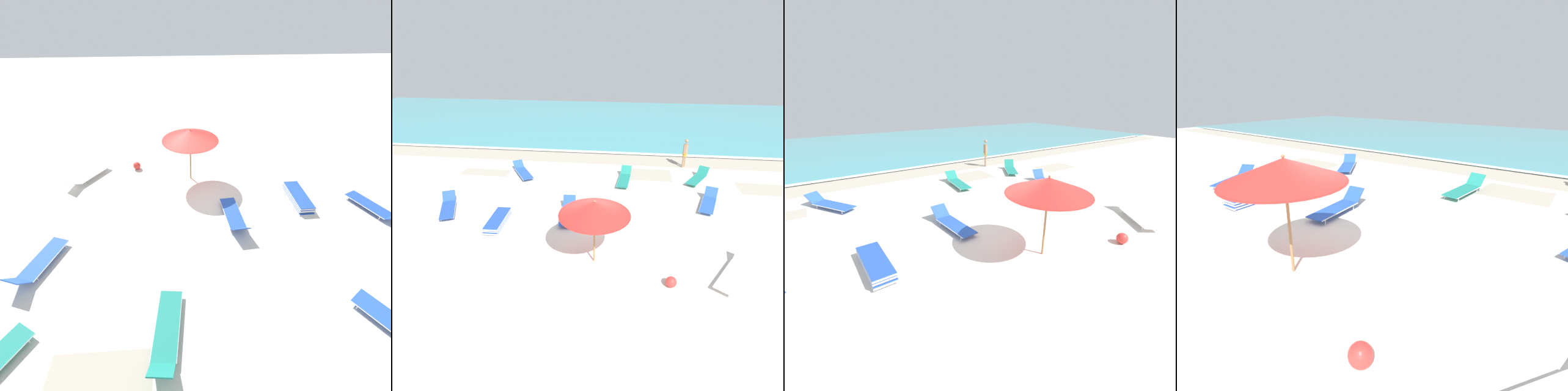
{
  "view_description": "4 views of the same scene",
  "coord_description": "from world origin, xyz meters",
  "views": [
    {
      "loc": [
        0.76,
        8.7,
        6.84
      ],
      "look_at": [
        0.28,
        1.36,
        1.05
      ],
      "focal_mm": 24.0,
      "sensor_mm": 36.0,
      "label": 1
    },
    {
      "loc": [
        1.16,
        -9.88,
        6.98
      ],
      "look_at": [
        -0.25,
        1.6,
        1.1
      ],
      "focal_mm": 28.0,
      "sensor_mm": 36.0,
      "label": 2
    },
    {
      "loc": [
        -4.86,
        -5.88,
        4.37
      ],
      "look_at": [
        -0.09,
        1.43,
        1.07
      ],
      "focal_mm": 24.0,
      "sensor_mm": 36.0,
      "label": 3
    },
    {
      "loc": [
        4.9,
        -4.7,
        3.49
      ],
      "look_at": [
        0.62,
        1.01,
        1.07
      ],
      "focal_mm": 28.0,
      "sensor_mm": 36.0,
      "label": 4
    }
  ],
  "objects": [
    {
      "name": "sun_lounger_beside_umbrella",
      "position": [
        5.01,
        -1.58,
        0.2
      ],
      "size": [
        1.75,
        2.19,
        0.46
      ],
      "rotation": [
        0.0,
        0.0,
        -0.6
      ],
      "color": "white",
      "rests_on": "ground_plane"
    },
    {
      "name": "beach_ball",
      "position": [
        2.88,
        -2.27,
        0.18
      ],
      "size": [
        0.35,
        0.35,
        0.35
      ],
      "color": "red",
      "rests_on": "ground_plane"
    },
    {
      "name": "beach_umbrella",
      "position": [
        0.33,
        -1.31,
        2.13
      ],
      "size": [
        2.39,
        2.39,
        2.43
      ],
      "color": "#9E7547",
      "rests_on": "ground_plane"
    },
    {
      "name": "sun_lounger_under_umbrella",
      "position": [
        5.27,
        3.34,
        0.22
      ],
      "size": [
        1.23,
        2.12,
        0.61
      ],
      "rotation": [
        0.0,
        0.0,
        -0.33
      ],
      "color": "blue",
      "rests_on": "ground_plane"
    },
    {
      "name": "sun_lounger_mid_beach_pair_a",
      "position": [
        1.28,
        5.69,
        0.21
      ],
      "size": [
        0.82,
        2.26,
        0.56
      ],
      "rotation": [
        0.0,
        0.0,
        -0.1
      ],
      "color": "#1E8475",
      "rests_on": "ground_plane"
    },
    {
      "name": "sun_lounger_near_water_left",
      "position": [
        -6.68,
        1.45,
        0.21
      ],
      "size": [
        1.44,
        2.19,
        0.56
      ],
      "rotation": [
        0.0,
        0.0,
        0.43
      ],
      "color": "blue",
      "rests_on": "ground_plane"
    },
    {
      "name": "lounger_stack",
      "position": [
        -3.98,
        0.62,
        0.16
      ],
      "size": [
        0.68,
        1.95,
        0.32
      ],
      "rotation": [
        0.0,
        0.0,
        0.04
      ],
      "color": "blue",
      "rests_on": "ground_plane"
    },
    {
      "name": "sun_lounger_mid_beach_solo",
      "position": [
        -1.14,
        1.61,
        0.21
      ],
      "size": [
        0.79,
        2.19,
        0.56
      ],
      "rotation": [
        0.0,
        0.0,
        0.09
      ],
      "color": "blue",
      "rests_on": "ground_plane"
    },
    {
      "name": "ground_plane",
      "position": [
        0.0,
        0.01,
        -0.08
      ],
      "size": [
        60.0,
        60.0,
        0.16
      ],
      "color": "silver"
    }
  ]
}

